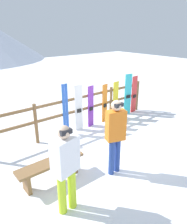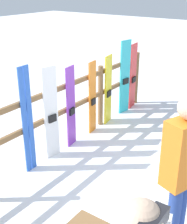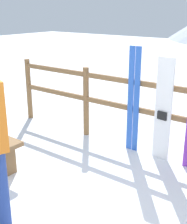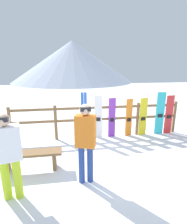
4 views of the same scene
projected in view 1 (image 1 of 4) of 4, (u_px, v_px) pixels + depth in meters
name	position (u px, v px, depth m)	size (l,w,h in m)	color
ground_plane	(121.00, 154.00, 5.89)	(40.00, 40.00, 0.00)	white
fence	(78.00, 109.00, 7.07)	(5.99, 0.10, 1.21)	brown
bench	(51.00, 166.00, 4.73)	(1.51, 0.36, 0.49)	brown
person_orange	(115.00, 132.00, 4.77)	(0.47, 0.35, 1.78)	navy
person_white	(66.00, 164.00, 3.74)	(0.52, 0.36, 1.71)	#B7D826
ski_pair_blue	(65.00, 110.00, 6.70)	(0.20, 0.02, 1.64)	blue
snowboard_white	(79.00, 108.00, 7.01)	(0.27, 0.09, 1.52)	white
snowboard_purple	(91.00, 107.00, 7.32)	(0.26, 0.08, 1.42)	purple
snowboard_orange	(105.00, 103.00, 7.70)	(0.24, 0.08, 1.38)	orange
snowboard_yellow	(116.00, 100.00, 8.02)	(0.30, 0.09, 1.39)	yellow
snowboard_cyan	(128.00, 95.00, 8.37)	(0.31, 0.10, 1.58)	#2DBFCC
snowboard_red	(134.00, 94.00, 8.61)	(0.32, 0.08, 1.46)	red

